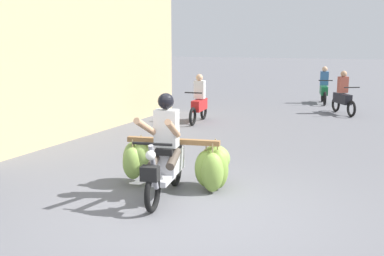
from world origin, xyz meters
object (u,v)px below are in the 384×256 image
motorbike_distant_far_ahead (324,89)px  motorbike_distant_ahead_right (199,103)px  motorbike_main_loaded (175,160)px  motorbike_distant_ahead_left (343,97)px

motorbike_distant_far_ahead → motorbike_distant_ahead_right: bearing=-115.6°
motorbike_main_loaded → motorbike_distant_ahead_right: motorbike_main_loaded is taller
motorbike_main_loaded → motorbike_distant_far_ahead: 11.63m
motorbike_main_loaded → motorbike_distant_far_ahead: bearing=86.9°
motorbike_distant_ahead_left → motorbike_distant_far_ahead: 2.59m
motorbike_main_loaded → motorbike_distant_ahead_right: 6.28m
motorbike_distant_ahead_left → motorbike_distant_ahead_right: bearing=-138.1°
motorbike_main_loaded → motorbike_distant_ahead_right: size_ratio=1.22×
motorbike_distant_ahead_left → motorbike_distant_far_ahead: size_ratio=0.89×
motorbike_distant_ahead_left → motorbike_distant_far_ahead: bearing=111.2°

